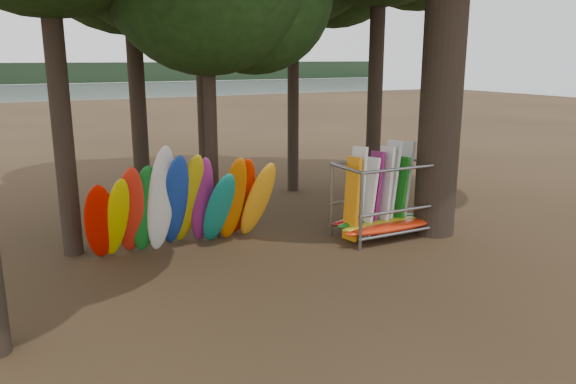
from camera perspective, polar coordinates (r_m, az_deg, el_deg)
name	(u,v)px	position (r m, az deg, el deg)	size (l,w,h in m)	color
ground	(309,257)	(14.75, 2.10, -6.59)	(120.00, 120.00, 0.00)	#47331E
lake	(60,101)	(72.54, -22.15, 8.56)	(160.00, 160.00, 0.00)	gray
far_shore	(31,73)	(122.27, -24.63, 10.91)	(160.00, 4.00, 4.00)	black
kayak_row	(185,205)	(15.06, -10.47, -1.34)	(5.17, 2.15, 3.13)	red
storage_rack	(382,202)	(16.32, 9.51, -1.05)	(3.18, 1.54, 2.77)	gray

